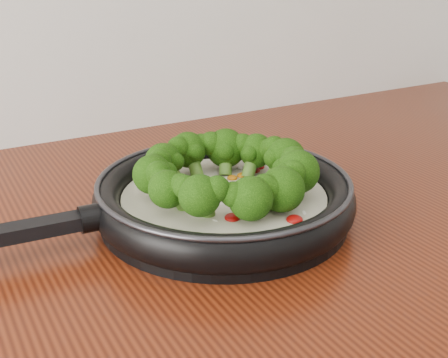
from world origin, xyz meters
TOP-DOWN VIEW (x-y plane):
  - skillet at (-0.00, 1.11)m, footprint 0.48×0.32m

SIDE VIEW (x-z plane):
  - skillet at x=0.00m, z-range 0.89..0.98m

